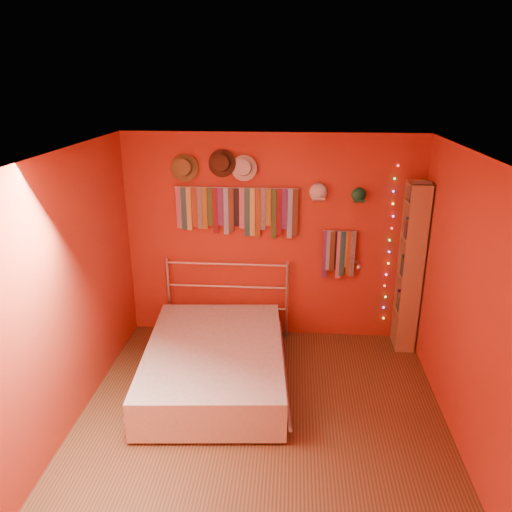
% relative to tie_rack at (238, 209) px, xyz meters
% --- Properties ---
extents(ground, '(3.50, 3.50, 0.00)m').
position_rel_tie_rack_xyz_m(ground, '(0.40, -1.69, -1.62)').
color(ground, '#52301C').
rests_on(ground, ground).
extents(back_wall, '(3.50, 0.02, 2.50)m').
position_rel_tie_rack_xyz_m(back_wall, '(0.40, 0.06, -0.37)').
color(back_wall, '#AB1E1B').
rests_on(back_wall, ground).
extents(right_wall, '(0.02, 3.50, 2.50)m').
position_rel_tie_rack_xyz_m(right_wall, '(2.15, -1.69, -0.37)').
color(right_wall, '#AB1E1B').
rests_on(right_wall, ground).
extents(left_wall, '(0.02, 3.50, 2.50)m').
position_rel_tie_rack_xyz_m(left_wall, '(-1.35, -1.69, -0.37)').
color(left_wall, '#AB1E1B').
rests_on(left_wall, ground).
extents(ceiling, '(3.50, 3.50, 0.02)m').
position_rel_tie_rack_xyz_m(ceiling, '(0.40, -1.69, 0.88)').
color(ceiling, white).
rests_on(ceiling, back_wall).
extents(tie_rack, '(1.45, 0.03, 0.61)m').
position_rel_tie_rack_xyz_m(tie_rack, '(0.00, 0.00, 0.00)').
color(tie_rack, silver).
rests_on(tie_rack, back_wall).
extents(small_tie_rack, '(0.40, 0.03, 0.59)m').
position_rel_tie_rack_xyz_m(small_tie_rack, '(1.20, -0.00, -0.50)').
color(small_tie_rack, silver).
rests_on(small_tie_rack, back_wall).
extents(fedora_olive, '(0.32, 0.17, 0.31)m').
position_rel_tie_rack_xyz_m(fedora_olive, '(-0.61, -0.03, 0.48)').
color(fedora_olive, olive).
rests_on(fedora_olive, back_wall).
extents(fedora_brown, '(0.31, 0.17, 0.31)m').
position_rel_tie_rack_xyz_m(fedora_brown, '(-0.17, -0.03, 0.54)').
color(fedora_brown, '#3F2516').
rests_on(fedora_brown, back_wall).
extents(fedora_white, '(0.29, 0.16, 0.29)m').
position_rel_tie_rack_xyz_m(fedora_white, '(0.08, -0.03, 0.49)').
color(fedora_white, silver).
rests_on(fedora_white, back_wall).
extents(cap_white, '(0.19, 0.24, 0.19)m').
position_rel_tie_rack_xyz_m(cap_white, '(0.93, 0.01, 0.21)').
color(cap_white, white).
rests_on(cap_white, back_wall).
extents(cap_green, '(0.17, 0.21, 0.17)m').
position_rel_tie_rack_xyz_m(cap_green, '(1.38, 0.01, 0.19)').
color(cap_green, '#18703F').
rests_on(cap_green, back_wall).
extents(fairy_lights, '(0.05, 0.02, 1.91)m').
position_rel_tie_rack_xyz_m(fairy_lights, '(1.79, 0.02, -0.42)').
color(fairy_lights, '#FF3333').
rests_on(fairy_lights, back_wall).
extents(reading_lamp, '(0.06, 0.27, 0.08)m').
position_rel_tie_rack_xyz_m(reading_lamp, '(1.42, -0.15, -0.61)').
color(reading_lamp, silver).
rests_on(reading_lamp, back_wall).
extents(bookshelf, '(0.25, 0.34, 2.00)m').
position_rel_tie_rack_xyz_m(bookshelf, '(2.05, -0.16, -0.61)').
color(bookshelf, '#996945').
rests_on(bookshelf, ground).
extents(bed, '(1.66, 2.12, 1.00)m').
position_rel_tie_rack_xyz_m(bed, '(-0.14, -1.08, -1.39)').
color(bed, silver).
rests_on(bed, ground).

